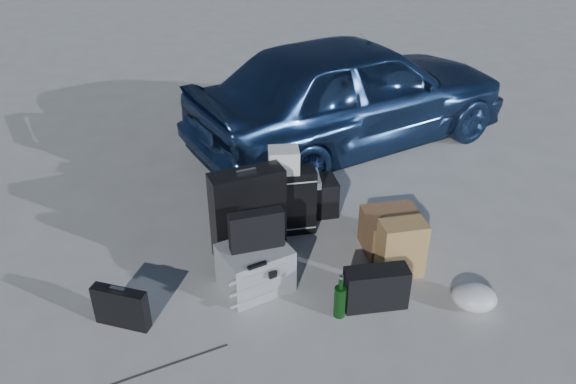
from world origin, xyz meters
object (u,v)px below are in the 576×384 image
object	(u,v)px
car	(352,92)
briefcase	(121,307)
suitcase_left	(248,214)
duffel_bag	(299,198)
green_bottle	(340,297)
cardboard_box	(391,232)
pelican_case	(255,268)
suitcase_right	(286,202)

from	to	relation	value
car	briefcase	bearing A→B (deg)	116.70
suitcase_left	duffel_bag	size ratio (longest dim) A/B	1.12
green_bottle	duffel_bag	bearing A→B (deg)	93.49
car	suitcase_left	xyz separation A→B (m)	(-1.26, -1.86, -0.24)
car	cardboard_box	bearing A→B (deg)	153.52
pelican_case	car	bearing A→B (deg)	39.50
briefcase	cardboard_box	world-z (taller)	cardboard_box
car	briefcase	size ratio (longest dim) A/B	9.34
briefcase	suitcase_right	world-z (taller)	suitcase_right
suitcase_left	suitcase_right	world-z (taller)	suitcase_left
pelican_case	suitcase_left	world-z (taller)	suitcase_left
car	green_bottle	size ratio (longest dim) A/B	10.83
suitcase_right	green_bottle	bearing A→B (deg)	-80.49
suitcase_left	cardboard_box	world-z (taller)	suitcase_left
car	suitcase_right	xyz separation A→B (m)	(-0.93, -1.60, -0.32)
pelican_case	briefcase	world-z (taller)	pelican_case
pelican_case	duffel_bag	distance (m)	1.04
pelican_case	cardboard_box	xyz separation A→B (m)	(1.12, 0.32, -0.01)
duffel_bag	suitcase_right	bearing A→B (deg)	-125.29
pelican_case	green_bottle	bearing A→B (deg)	-57.24
pelican_case	briefcase	xyz separation A→B (m)	(-0.93, -0.27, -0.02)
car	suitcase_left	world-z (taller)	car
suitcase_left	pelican_case	bearing A→B (deg)	-103.29
car	duffel_bag	distance (m)	1.62
car	suitcase_left	distance (m)	2.26
suitcase_left	cardboard_box	bearing A→B (deg)	-20.53
pelican_case	suitcase_left	bearing A→B (deg)	70.03
briefcase	suitcase_left	size ratio (longest dim) A/B	0.52
suitcase_right	duffel_bag	size ratio (longest dim) A/B	0.88
briefcase	suitcase_right	xyz separation A→B (m)	(1.25, 0.96, 0.14)
pelican_case	cardboard_box	bearing A→B (deg)	-6.09
car	green_bottle	xyz separation A→B (m)	(-0.70, -2.67, -0.45)
briefcase	duffel_bag	world-z (taller)	duffel_bag
briefcase	green_bottle	distance (m)	1.48
green_bottle	suitcase_right	bearing A→B (deg)	102.04
pelican_case	green_bottle	world-z (taller)	pelican_case
suitcase_right	duffel_bag	bearing A→B (deg)	56.13
suitcase_right	suitcase_left	bearing A→B (deg)	-144.44
pelican_case	green_bottle	xyz separation A→B (m)	(0.55, -0.39, -0.01)
briefcase	cardboard_box	size ratio (longest dim) A/B	0.88
briefcase	green_bottle	world-z (taller)	green_bottle
duffel_bag	cardboard_box	xyz separation A→B (m)	(0.66, -0.61, -0.00)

